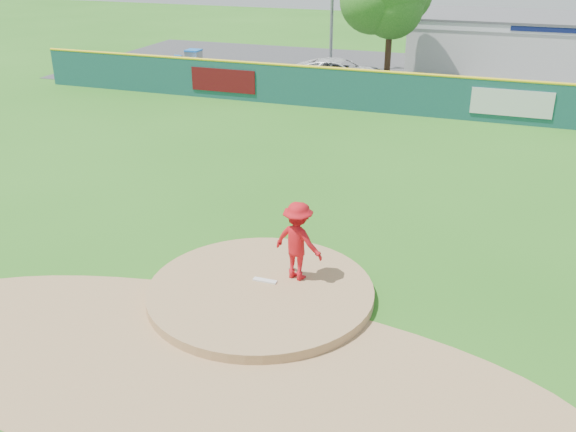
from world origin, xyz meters
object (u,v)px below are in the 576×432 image
(van, at_px, (340,74))
(pool_building_grp, at_px, (535,43))
(deciduous_tree, at_px, (391,1))
(pitcher, at_px, (298,241))
(playground_slide, at_px, (193,61))

(van, relative_size, pool_building_grp, 0.37)
(pool_building_grp, xyz_separation_m, deciduous_tree, (-8.00, -6.99, 2.89))
(pitcher, height_order, pool_building_grp, pool_building_grp)
(pitcher, distance_m, deciduous_tree, 24.60)
(playground_slide, height_order, deciduous_tree, deciduous_tree)
(pool_building_grp, height_order, deciduous_tree, deciduous_tree)
(playground_slide, relative_size, deciduous_tree, 0.34)
(playground_slide, bearing_deg, van, -7.81)
(pitcher, distance_m, pool_building_grp, 31.67)
(pitcher, xyz_separation_m, pool_building_grp, (5.31, 31.22, 0.41))
(pitcher, relative_size, van, 0.35)
(playground_slide, bearing_deg, pool_building_grp, 21.85)
(pitcher, bearing_deg, deciduous_tree, -69.46)
(van, height_order, playground_slide, van)
(van, xyz_separation_m, deciduous_tree, (2.21, 2.42, 3.74))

